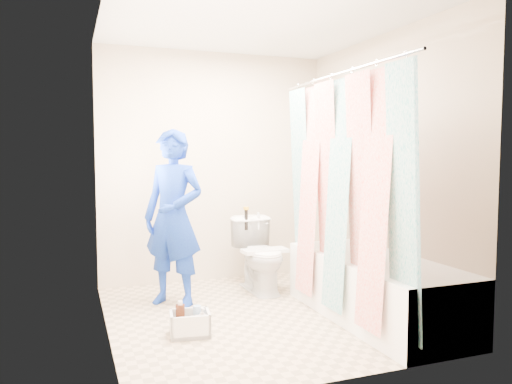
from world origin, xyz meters
name	(u,v)px	position (x,y,z in m)	size (l,w,h in m)	color
floor	(258,315)	(0.00, 0.00, 0.00)	(2.60, 2.60, 0.00)	tan
ceiling	(258,20)	(0.00, 0.00, 2.40)	(2.40, 2.60, 0.02)	silver
wall_back	(214,167)	(0.00, 1.30, 1.20)	(2.40, 0.02, 2.40)	#BDAB91
wall_front	(339,178)	(0.00, -1.30, 1.20)	(2.40, 0.02, 2.40)	#BDAB91
wall_left	(104,173)	(-1.20, 0.00, 1.20)	(0.02, 2.60, 2.40)	#BDAB91
wall_right	(382,169)	(1.20, 0.00, 1.20)	(0.02, 2.60, 2.40)	#BDAB91
bathtub	(375,286)	(0.85, -0.43, 0.27)	(0.70, 1.75, 0.50)	white
curtain_rod	(342,73)	(0.52, -0.43, 1.95)	(0.02, 0.02, 1.90)	silver
shower_curtain	(340,195)	(0.52, -0.43, 1.02)	(0.06, 1.75, 1.80)	white
toilet	(260,255)	(0.29, 0.69, 0.36)	(0.40, 0.70, 0.71)	white
tank_lid	(265,251)	(0.29, 0.57, 0.42)	(0.44, 0.19, 0.03)	white
tank_internals	(249,218)	(0.24, 0.88, 0.70)	(0.17, 0.06, 0.23)	black
plumber	(173,218)	(-0.59, 0.55, 0.78)	(0.57, 0.37, 1.56)	#0E1E93
cleaning_caddy	(191,324)	(-0.63, -0.26, 0.08)	(0.32, 0.27, 0.22)	silver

